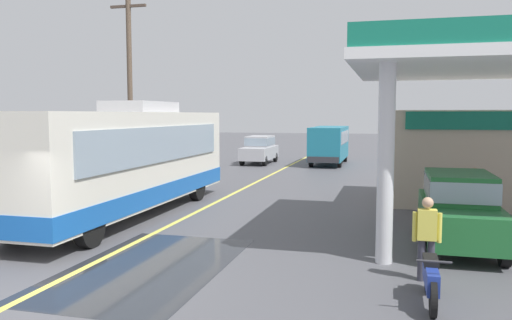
# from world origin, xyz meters

# --- Properties ---
(ground) EXTENTS (120.00, 120.00, 0.00)m
(ground) POSITION_xyz_m (0.00, 20.00, 0.00)
(ground) COLOR #4C4C51
(lane_divider_stripe) EXTENTS (0.16, 50.00, 0.01)m
(lane_divider_stripe) POSITION_xyz_m (0.00, 15.00, 0.00)
(lane_divider_stripe) COLOR #D8CC4C
(lane_divider_stripe) RESTS_ON ground
(wet_puddle_patch) EXTENTS (3.19, 5.58, 0.01)m
(wet_puddle_patch) POSITION_xyz_m (1.28, 1.83, 0.00)
(wet_puddle_patch) COLOR #26282D
(wet_puddle_patch) RESTS_ON ground
(coach_bus_main) EXTENTS (2.60, 11.04, 3.69)m
(coach_bus_main) POSITION_xyz_m (-1.95, 6.83, 1.72)
(coach_bus_main) COLOR silver
(coach_bus_main) RESTS_ON ground
(gas_station_roadside) EXTENTS (9.10, 11.95, 5.10)m
(gas_station_roadside) POSITION_xyz_m (9.84, 10.35, 2.63)
(gas_station_roadside) COLOR #147259
(gas_station_roadside) RESTS_ON ground
(car_at_pump) EXTENTS (1.70, 4.20, 1.82)m
(car_at_pump) POSITION_xyz_m (7.89, 5.39, 1.01)
(car_at_pump) COLOR #1E602D
(car_at_pump) RESTS_ON ground
(minibus_opposing_lane) EXTENTS (2.04, 6.13, 2.44)m
(minibus_opposing_lane) POSITION_xyz_m (2.32, 25.64, 1.47)
(minibus_opposing_lane) COLOR teal
(minibus_opposing_lane) RESTS_ON ground
(motorcycle_parked_forecourt) EXTENTS (0.55, 1.80, 0.92)m
(motorcycle_parked_forecourt) POSITION_xyz_m (6.95, 1.13, 0.44)
(motorcycle_parked_forecourt) COLOR black
(motorcycle_parked_forecourt) RESTS_ON ground
(pedestrian_near_pump) EXTENTS (0.55, 0.22, 1.66)m
(pedestrian_near_pump) POSITION_xyz_m (8.70, 8.58, 0.93)
(pedestrian_near_pump) COLOR #33333F
(pedestrian_near_pump) RESTS_ON ground
(pedestrian_by_shop) EXTENTS (0.55, 0.22, 1.66)m
(pedestrian_by_shop) POSITION_xyz_m (6.95, 2.39, 0.93)
(pedestrian_by_shop) COLOR #33333F
(pedestrian_by_shop) RESTS_ON ground
(car_trailing_behind_bus) EXTENTS (1.70, 4.20, 1.82)m
(car_trailing_behind_bus) POSITION_xyz_m (-2.20, 24.94, 1.01)
(car_trailing_behind_bus) COLOR #B2B2B7
(car_trailing_behind_bus) RESTS_ON ground
(utility_pole_roadside) EXTENTS (1.80, 0.24, 8.87)m
(utility_pole_roadside) POSITION_xyz_m (-5.73, 14.08, 4.62)
(utility_pole_roadside) COLOR brown
(utility_pole_roadside) RESTS_ON ground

